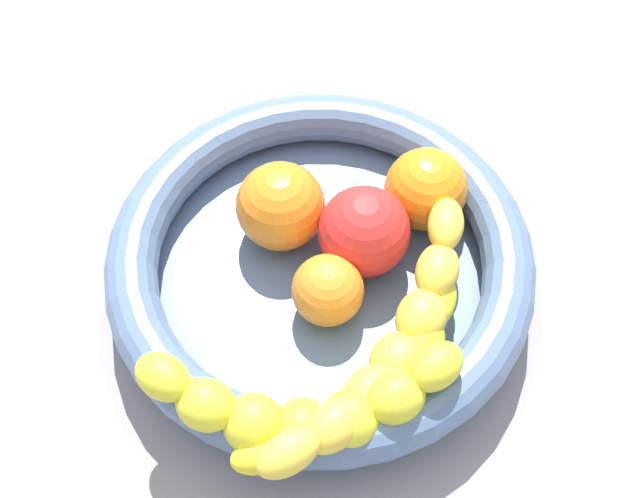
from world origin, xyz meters
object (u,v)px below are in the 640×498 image
(fruit_bowl, at_px, (320,265))
(tomato_red, at_px, (364,232))
(orange_mid_right, at_px, (328,290))
(banana_draped_left, at_px, (301,410))
(orange_front, at_px, (280,207))
(banana_arching_top, at_px, (370,391))
(orange_mid_left, at_px, (426,189))
(banana_draped_right, at_px, (391,349))

(fruit_bowl, relative_size, tomato_red, 4.63)
(orange_mid_right, bearing_deg, fruit_bowl, -119.54)
(banana_draped_left, xyz_separation_m, tomato_red, (-0.12, -0.08, -0.00))
(orange_front, xyz_separation_m, tomato_red, (-0.03, 0.06, 0.00))
(banana_arching_top, xyz_separation_m, orange_mid_left, (-0.14, -0.09, 0.01))
(banana_arching_top, bearing_deg, banana_draped_left, -17.78)
(orange_mid_right, distance_m, tomato_red, 0.05)
(fruit_bowl, bearing_deg, orange_mid_left, 174.14)
(banana_arching_top, bearing_deg, orange_mid_left, -145.87)
(banana_draped_right, relative_size, banana_arching_top, 1.14)
(fruit_bowl, xyz_separation_m, banana_draped_left, (0.09, 0.09, 0.03))
(fruit_bowl, xyz_separation_m, orange_mid_left, (-0.09, 0.01, 0.02))
(orange_mid_left, bearing_deg, orange_mid_right, 9.25)
(banana_draped_left, height_order, orange_mid_right, banana_draped_left)
(orange_front, distance_m, tomato_red, 0.07)
(fruit_bowl, xyz_separation_m, orange_mid_right, (0.02, 0.03, 0.02))
(orange_front, bearing_deg, banana_arching_top, 74.81)
(banana_draped_left, bearing_deg, fruit_bowl, -134.67)
(fruit_bowl, bearing_deg, banana_arching_top, 68.03)
(orange_front, xyz_separation_m, orange_mid_right, (0.01, 0.07, -0.01))
(banana_draped_left, xyz_separation_m, banana_arching_top, (-0.05, 0.01, -0.01))
(orange_front, relative_size, orange_mid_right, 1.30)
(fruit_bowl, height_order, banana_arching_top, banana_arching_top)
(banana_draped_right, bearing_deg, fruit_bowl, -98.88)
(banana_draped_right, bearing_deg, banana_draped_left, -2.89)
(banana_draped_right, xyz_separation_m, banana_arching_top, (0.03, 0.01, -0.01))
(banana_draped_left, bearing_deg, tomato_red, -147.07)
(orange_mid_left, bearing_deg, banana_draped_left, 23.19)
(banana_draped_left, distance_m, banana_draped_right, 0.07)
(banana_draped_right, distance_m, orange_mid_left, 0.14)
(banana_arching_top, distance_m, tomato_red, 0.12)
(orange_front, bearing_deg, banana_draped_right, 84.49)
(banana_draped_right, distance_m, banana_arching_top, 0.03)
(orange_front, height_order, orange_mid_right, orange_front)
(fruit_bowl, relative_size, banana_draped_right, 1.33)
(tomato_red, bearing_deg, banana_draped_left, 32.93)
(fruit_bowl, height_order, banana_draped_right, banana_draped_right)
(banana_draped_right, height_order, orange_mid_right, banana_draped_right)
(banana_draped_right, height_order, tomato_red, tomato_red)
(fruit_bowl, distance_m, banana_arching_top, 0.11)
(fruit_bowl, distance_m, tomato_red, 0.04)
(orange_mid_right, bearing_deg, orange_front, -101.30)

